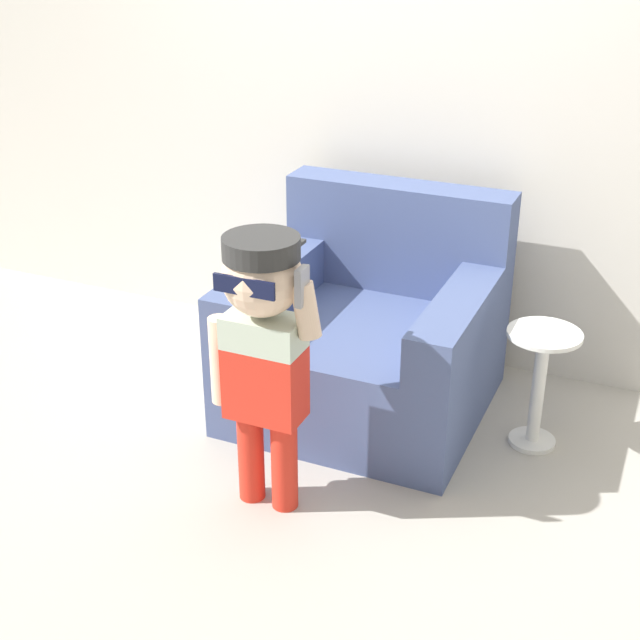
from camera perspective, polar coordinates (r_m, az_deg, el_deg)
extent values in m
plane|color=#ADA89E|center=(4.04, 1.11, -4.96)|extent=(10.00, 10.00, 0.00)
cube|color=silver|center=(4.13, 4.74, 15.00)|extent=(10.00, 0.05, 2.60)
cube|color=#475684|center=(3.88, 2.85, -2.83)|extent=(1.02, 0.99, 0.42)
cube|color=#475684|center=(4.03, 5.05, 5.37)|extent=(1.02, 0.19, 0.49)
cube|color=#475684|center=(3.81, -3.45, 1.92)|extent=(0.19, 0.80, 0.21)
cube|color=#475684|center=(3.54, 8.72, -0.29)|extent=(0.19, 0.80, 0.21)
cylinder|color=red|center=(3.33, -4.44, -8.58)|extent=(0.10, 0.10, 0.37)
cylinder|color=red|center=(3.28, -2.30, -9.14)|extent=(0.10, 0.10, 0.37)
cube|color=red|center=(3.13, -3.53, -3.99)|extent=(0.27, 0.16, 0.27)
cube|color=#B7C6B2|center=(3.04, -3.63, -0.78)|extent=(0.27, 0.16, 0.12)
sphere|color=beige|center=(2.96, -3.73, 2.79)|extent=(0.27, 0.27, 0.27)
cylinder|color=#2D2D2D|center=(2.92, -3.79, 4.65)|extent=(0.26, 0.26, 0.08)
cube|color=#2D2D2D|center=(3.03, -2.71, 4.93)|extent=(0.16, 0.12, 0.01)
cube|color=#0F1433|center=(2.85, -4.90, 2.14)|extent=(0.22, 0.01, 0.06)
cylinder|color=beige|center=(3.19, -6.38, -2.58)|extent=(0.08, 0.08, 0.33)
cylinder|color=beige|center=(2.93, -0.90, 0.63)|extent=(0.11, 0.08, 0.20)
cube|color=gray|center=(2.88, -1.16, 2.16)|extent=(0.02, 0.07, 0.13)
cylinder|color=white|center=(3.82, 13.40, -7.51)|extent=(0.19, 0.19, 0.02)
cylinder|color=white|center=(3.70, 13.77, -4.43)|extent=(0.05, 0.05, 0.49)
cylinder|color=white|center=(3.59, 14.19, -0.89)|extent=(0.30, 0.30, 0.02)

